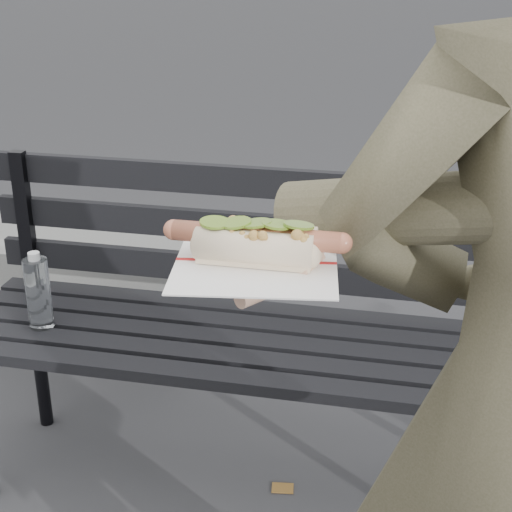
{
  "coord_description": "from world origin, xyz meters",
  "views": [
    {
      "loc": [
        0.32,
        -0.78,
        1.47
      ],
      "look_at": [
        0.15,
        0.04,
        1.1
      ],
      "focal_mm": 55.0,
      "sensor_mm": 36.0,
      "label": 1
    }
  ],
  "objects": [
    {
      "name": "concrete_block",
      "position": [
        -0.96,
        1.67,
        0.2
      ],
      "size": [
        1.2,
        0.4,
        0.4
      ],
      "primitive_type": "cube",
      "color": "slate",
      "rests_on": "ground"
    },
    {
      "name": "held_hotdog",
      "position": [
        0.33,
        0.12,
        1.14
      ],
      "size": [
        0.62,
        0.32,
        0.2
      ],
      "color": "#44432D"
    },
    {
      "name": "park_bench",
      "position": [
        -0.1,
        1.0,
        0.52
      ],
      "size": [
        1.5,
        0.44,
        0.88
      ],
      "color": "black",
      "rests_on": "ground"
    }
  ]
}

